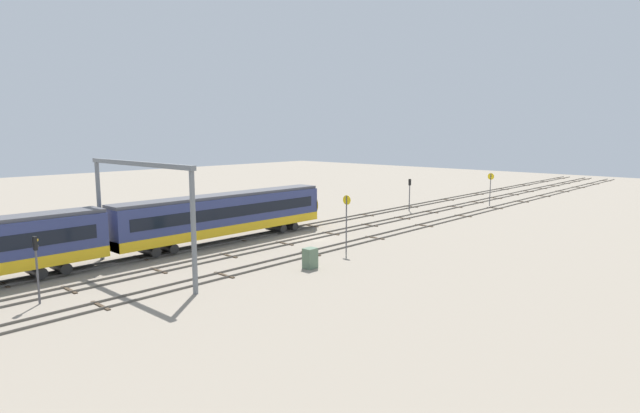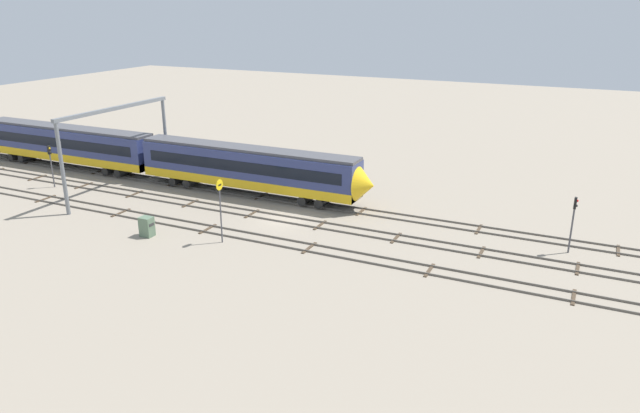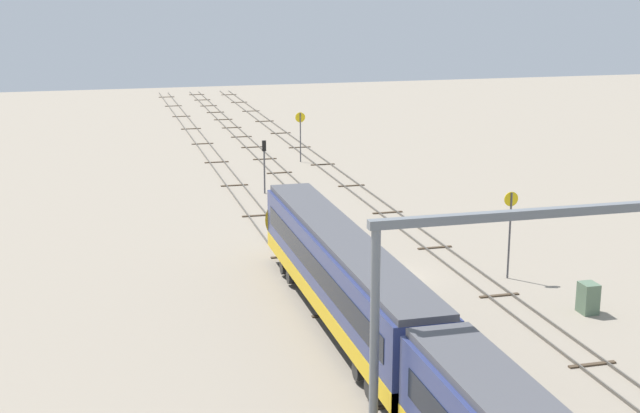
% 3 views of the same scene
% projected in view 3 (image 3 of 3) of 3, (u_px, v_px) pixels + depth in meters
% --- Properties ---
extents(ground_plane, '(211.94, 211.94, 0.00)m').
position_uv_depth(ground_plane, '(388.00, 277.00, 54.02)').
color(ground_plane, gray).
extents(track_near_foreground, '(195.94, 2.40, 0.16)m').
position_uv_depth(track_near_foreground, '(464.00, 269.00, 55.23)').
color(track_near_foreground, '#59544C').
rests_on(track_near_foreground, ground).
extents(track_second_near, '(195.94, 2.40, 0.16)m').
position_uv_depth(track_second_near, '(388.00, 275.00, 54.01)').
color(track_second_near, '#59544C').
rests_on(track_second_near, ground).
extents(track_with_train, '(195.94, 2.40, 0.16)m').
position_uv_depth(track_with_train, '(309.00, 282.00, 52.78)').
color(track_with_train, '#59544C').
rests_on(track_with_train, ground).
extents(overhead_gantry, '(0.40, 14.97, 8.90)m').
position_uv_depth(overhead_gantry, '(550.00, 269.00, 34.81)').
color(overhead_gantry, slate).
rests_on(overhead_gantry, ground).
extents(speed_sign_near_foreground, '(0.14, 0.99, 4.97)m').
position_uv_depth(speed_sign_near_foreground, '(300.00, 129.00, 88.10)').
color(speed_sign_near_foreground, '#4C4C51').
rests_on(speed_sign_near_foreground, ground).
extents(speed_sign_mid_trackside, '(0.14, 0.88, 5.35)m').
position_uv_depth(speed_sign_mid_trackside, '(510.00, 223.00, 52.93)').
color(speed_sign_mid_trackside, '#4C4C51').
rests_on(speed_sign_mid_trackside, ground).
extents(signal_light_trackside_approach, '(0.31, 0.32, 4.55)m').
position_uv_depth(signal_light_trackside_approach, '(264.00, 159.00, 74.77)').
color(signal_light_trackside_approach, '#4C4C51').
rests_on(signal_light_trackside_approach, ground).
extents(relay_cabinet, '(1.07, 0.87, 1.69)m').
position_uv_depth(relay_cabinet, '(588.00, 298.00, 47.87)').
color(relay_cabinet, '#597259').
rests_on(relay_cabinet, ground).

